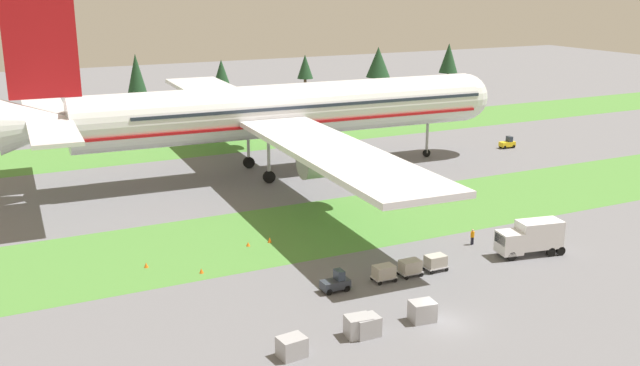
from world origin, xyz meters
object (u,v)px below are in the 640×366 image
(cargo_dolly_second, at_px, (410,267))
(uld_container_1, at_px, (359,326))
(airliner, at_px, (274,111))
(taxiway_marker_3, at_px, (146,265))
(cargo_dolly_third, at_px, (435,262))
(taxiway_marker_2, at_px, (270,240))
(taxiway_marker_0, at_px, (248,244))
(uld_container_0, at_px, (292,347))
(taxiway_marker_1, at_px, (201,271))
(catering_truck, at_px, (531,237))
(pushback_tractor, at_px, (508,143))
(uld_container_3, at_px, (422,311))
(uld_container_2, at_px, (366,326))
(ground_crew_marshaller, at_px, (472,236))
(cargo_dolly_lead, at_px, (384,272))
(baggage_tug, at_px, (336,283))

(cargo_dolly_second, relative_size, uld_container_1, 1.10)
(airliner, distance_m, uld_container_1, 51.49)
(taxiway_marker_3, bearing_deg, uld_container_1, -61.34)
(cargo_dolly_third, bearing_deg, taxiway_marker_2, 38.69)
(cargo_dolly_third, bearing_deg, taxiway_marker_0, 44.26)
(cargo_dolly_third, relative_size, taxiway_marker_0, 4.86)
(cargo_dolly_second, xyz_separation_m, taxiway_marker_0, (-11.00, 14.25, -0.69))
(uld_container_0, height_order, taxiway_marker_1, uld_container_0)
(catering_truck, xyz_separation_m, taxiway_marker_3, (-36.03, 13.95, -1.70))
(cargo_dolly_third, bearing_deg, catering_truck, -94.34)
(cargo_dolly_second, height_order, uld_container_1, uld_container_1)
(cargo_dolly_third, distance_m, taxiway_marker_0, 19.92)
(catering_truck, bearing_deg, uld_container_1, 117.76)
(airliner, xyz_separation_m, taxiway_marker_3, (-25.14, -27.50, -8.97))
(pushback_tractor, distance_m, uld_container_0, 77.37)
(cargo_dolly_second, bearing_deg, uld_container_3, 152.94)
(taxiway_marker_1, height_order, taxiway_marker_3, taxiway_marker_3)
(catering_truck, height_order, uld_container_1, catering_truck)
(taxiway_marker_1, bearing_deg, taxiway_marker_0, 36.44)
(uld_container_2, bearing_deg, airliner, 75.42)
(uld_container_2, xyz_separation_m, taxiway_marker_3, (-12.36, 21.67, -0.56))
(catering_truck, distance_m, ground_crew_marshaller, 6.14)
(pushback_tractor, relative_size, uld_container_0, 1.33)
(uld_container_0, bearing_deg, taxiway_marker_3, 104.58)
(airliner, bearing_deg, catering_truck, 17.37)
(taxiway_marker_1, height_order, taxiway_marker_2, taxiway_marker_2)
(cargo_dolly_third, height_order, taxiway_marker_0, cargo_dolly_third)
(cargo_dolly_third, xyz_separation_m, taxiway_marker_3, (-24.94, 13.11, -0.66))
(taxiway_marker_0, bearing_deg, uld_container_3, -73.45)
(uld_container_2, bearing_deg, taxiway_marker_2, 87.10)
(cargo_dolly_lead, distance_m, cargo_dolly_third, 5.80)
(ground_crew_marshaller, bearing_deg, taxiway_marker_3, 155.07)
(uld_container_2, bearing_deg, catering_truck, 18.06)
(catering_truck, bearing_deg, cargo_dolly_second, 97.05)
(taxiway_marker_0, bearing_deg, pushback_tractor, 23.71)
(ground_crew_marshaller, height_order, taxiway_marker_3, ground_crew_marshaller)
(taxiway_marker_1, bearing_deg, uld_container_2, -66.15)
(uld_container_0, bearing_deg, uld_container_3, 2.89)
(uld_container_3, height_order, taxiway_marker_2, uld_container_3)
(airliner, height_order, baggage_tug, airliner)
(uld_container_3, bearing_deg, cargo_dolly_third, 49.41)
(pushback_tractor, bearing_deg, uld_container_0, 130.69)
(uld_container_0, height_order, uld_container_3, uld_container_3)
(pushback_tractor, height_order, taxiway_marker_3, pushback_tractor)
(cargo_dolly_third, height_order, pushback_tractor, pushback_tractor)
(uld_container_1, bearing_deg, pushback_tractor, 40.59)
(baggage_tug, xyz_separation_m, taxiway_marker_3, (-14.12, 13.12, -0.56))
(taxiway_marker_1, relative_size, taxiway_marker_3, 0.93)
(uld_container_2, relative_size, taxiway_marker_2, 3.39)
(cargo_dolly_second, height_order, ground_crew_marshaller, ground_crew_marshaller)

